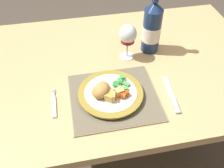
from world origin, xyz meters
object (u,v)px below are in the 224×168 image
at_px(dinner_plate, 111,94).
at_px(fork, 54,105).
at_px(bottle, 152,28).
at_px(wine_glass, 128,36).
at_px(table_knife, 172,97).
at_px(dining_table, 117,82).

bearing_deg(dinner_plate, fork, -179.80).
bearing_deg(bottle, wine_glass, -163.97).
xyz_separation_m(fork, bottle, (0.42, 0.24, 0.11)).
xyz_separation_m(dinner_plate, fork, (-0.20, -0.00, -0.01)).
distance_m(dinner_plate, fork, 0.20).
relative_size(table_knife, bottle, 0.61).
relative_size(wine_glass, bottle, 0.51).
bearing_deg(fork, wine_glass, 34.33).
height_order(fork, bottle, bottle).
relative_size(dining_table, fork, 9.19).
xyz_separation_m(dining_table, wine_glass, (0.05, 0.04, 0.21)).
distance_m(dining_table, table_knife, 0.29).
bearing_deg(dinner_plate, table_knife, -12.70).
xyz_separation_m(table_knife, bottle, (0.00, 0.29, 0.11)).
xyz_separation_m(fork, table_knife, (0.42, -0.05, 0.00)).
height_order(dinner_plate, wine_glass, wine_glass).
bearing_deg(bottle, dinner_plate, -132.07).
xyz_separation_m(table_knife, wine_glass, (-0.10, 0.26, 0.10)).
distance_m(fork, table_knife, 0.42).
relative_size(dinner_plate, fork, 1.73).
bearing_deg(fork, bottle, 30.14).
bearing_deg(dinner_plate, wine_glass, 62.35).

